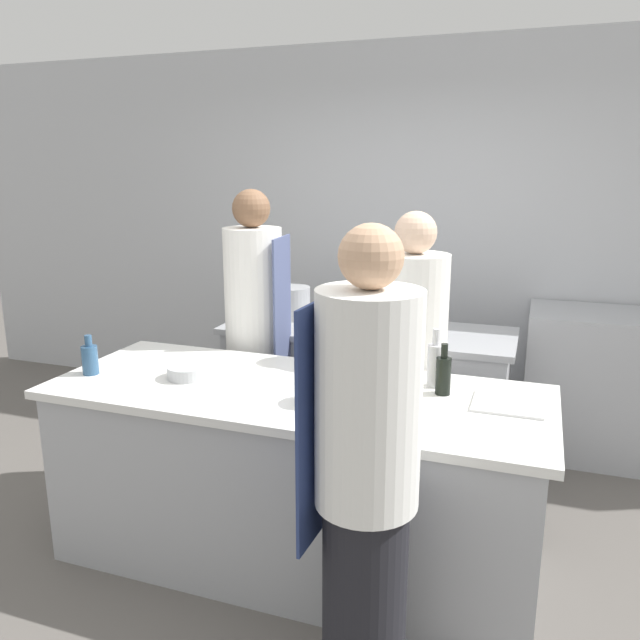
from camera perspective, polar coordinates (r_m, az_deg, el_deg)
name	(u,v)px	position (r m, az deg, el deg)	size (l,w,h in m)	color
ground_plane	(297,555)	(3.37, -2.12, -20.69)	(16.00, 16.00, 0.00)	#605B56
wall_back	(398,235)	(4.85, 7.10, 7.71)	(8.00, 0.06, 2.80)	silver
prep_counter	(296,474)	(3.14, -2.20, -13.92)	(2.36, 0.91, 0.89)	#A8AAAF
pass_counter	(366,393)	(4.17, 4.23, -6.68)	(1.86, 0.70, 0.89)	#A8AAAF
oven_range	(595,384)	(4.58, 23.88, -5.41)	(0.91, 0.64, 0.99)	#A8AAAF
chef_at_prep_near	(366,482)	(2.17, 4.19, -14.58)	(0.37, 0.35, 1.75)	black
chef_at_stove	(255,339)	(3.77, -5.95, -1.70)	(0.37, 0.35, 1.79)	black
chef_at_pass_far	(410,368)	(3.44, 8.24, -4.37)	(0.42, 0.41, 1.69)	black
bottle_olive_oil	(443,374)	(2.91, 11.21, -4.89)	(0.07, 0.07, 0.24)	black
bottle_vinegar	(90,359)	(3.33, -20.30, -3.34)	(0.08, 0.08, 0.20)	#2D5175
bottle_wine	(435,364)	(2.99, 10.47, -3.95)	(0.07, 0.07, 0.28)	silver
bottle_cooking_oil	(410,383)	(2.72, 8.22, -5.73)	(0.08, 0.08, 0.28)	#B2A84C
bowl_mixing_large	(315,394)	(2.76, -0.45, -6.77)	(0.17, 0.17, 0.09)	#B7BABC
bowl_prep_small	(187,372)	(3.15, -12.05, -4.67)	(0.20, 0.20, 0.06)	#B7BABC
cutting_board	(508,404)	(2.87, 16.84, -7.34)	(0.30, 0.27, 0.01)	white
stockpot	(290,302)	(4.28, -2.74, 1.61)	(0.27, 0.27, 0.22)	#A8AAAF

